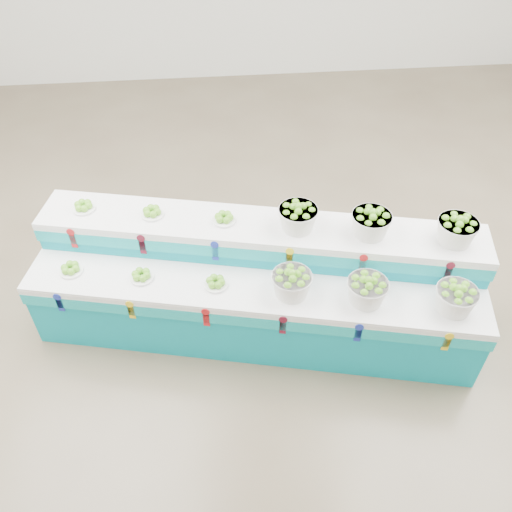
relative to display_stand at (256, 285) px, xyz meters
name	(u,v)px	position (x,y,z in m)	size (l,w,h in m)	color
ground	(281,291)	(0.29, 0.37, -0.51)	(10.00, 10.00, 0.00)	brown
display_stand	(256,285)	(0.00, 0.00, 0.00)	(3.93, 1.01, 1.02)	#0993A5
plate_lower_left	(71,268)	(-1.59, 0.12, 0.25)	(0.21, 0.21, 0.09)	white
plate_lower_mid	(141,275)	(-0.98, -0.02, 0.25)	(0.21, 0.21, 0.09)	white
plate_lower_right	(216,282)	(-0.36, -0.17, 0.25)	(0.21, 0.21, 0.09)	white
basket_lower_left	(292,283)	(0.26, -0.31, 0.33)	(0.33, 0.33, 0.24)	silver
basket_lower_mid	(367,290)	(0.85, -0.45, 0.33)	(0.33, 0.33, 0.24)	silver
basket_lower_right	(456,298)	(1.53, -0.60, 0.33)	(0.33, 0.33, 0.24)	silver
plate_upper_left	(83,206)	(-1.48, 0.59, 0.55)	(0.21, 0.21, 0.09)	white
plate_upper_mid	(152,211)	(-0.87, 0.45, 0.55)	(0.21, 0.21, 0.09)	white
plate_upper_right	(224,217)	(-0.25, 0.31, 0.55)	(0.21, 0.21, 0.09)	white
basket_upper_left	(298,217)	(0.37, 0.16, 0.63)	(0.33, 0.33, 0.24)	silver
basket_upper_mid	(371,223)	(0.96, 0.03, 0.63)	(0.33, 0.33, 0.24)	silver
basket_upper_right	(457,230)	(1.64, -0.13, 0.63)	(0.33, 0.33, 0.24)	silver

